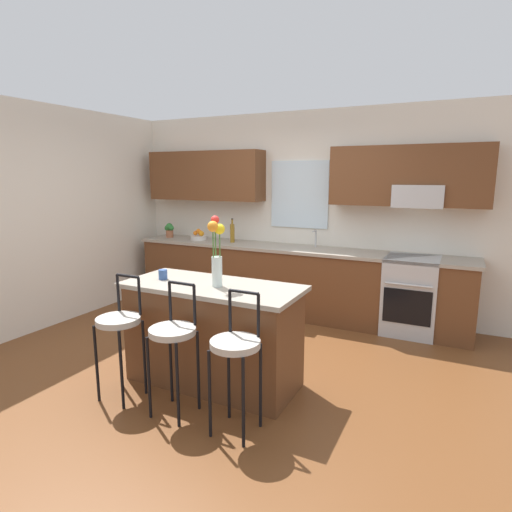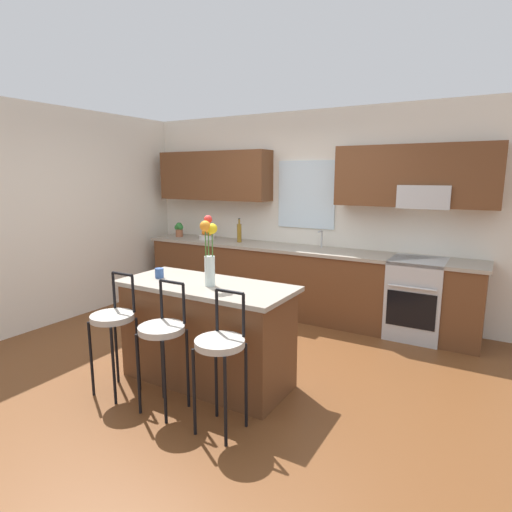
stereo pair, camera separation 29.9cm
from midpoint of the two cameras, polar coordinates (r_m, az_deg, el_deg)
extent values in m
plane|color=brown|center=(4.42, -2.33, -13.97)|extent=(14.00, 14.00, 0.00)
cube|color=silver|center=(6.01, -21.92, 5.25)|extent=(0.12, 4.60, 2.70)
cube|color=silver|center=(5.87, 8.50, 5.80)|extent=(5.60, 0.12, 2.70)
cube|color=brown|center=(6.31, -4.31, 10.77)|extent=(1.79, 0.34, 0.70)
cube|color=brown|center=(5.26, 22.24, 10.00)|extent=(1.79, 0.34, 0.70)
cube|color=silver|center=(5.79, 8.30, 8.21)|extent=(0.82, 0.03, 0.90)
cube|color=#B7BABC|center=(5.22, 23.50, 7.38)|extent=(0.56, 0.36, 0.26)
cube|color=brown|center=(5.70, 6.89, -3.61)|extent=(4.50, 0.60, 0.88)
cube|color=#9E9384|center=(5.60, 6.99, 0.95)|extent=(4.56, 0.64, 0.04)
cube|color=#B7BABC|center=(5.50, 9.76, 0.17)|extent=(0.54, 0.38, 0.11)
cylinder|color=#B7BABC|center=(5.62, 10.39, 2.23)|extent=(0.02, 0.02, 0.22)
cylinder|color=#B7BABC|center=(5.55, 10.22, 3.28)|extent=(0.02, 0.12, 0.02)
cube|color=#B7BABC|center=(5.28, 22.39, -5.31)|extent=(0.60, 0.60, 0.92)
cube|color=black|center=(5.02, 21.86, -6.82)|extent=(0.52, 0.02, 0.40)
cylinder|color=#B7BABC|center=(4.91, 22.01, -4.03)|extent=(0.50, 0.02, 0.02)
cube|color=brown|center=(3.87, -4.47, -10.66)|extent=(1.51, 0.62, 0.88)
cube|color=#9E9384|center=(3.72, -4.58, -4.06)|extent=(1.59, 0.70, 0.04)
cylinder|color=black|center=(3.86, -19.32, -13.07)|extent=(0.02, 0.02, 0.66)
cylinder|color=black|center=(3.67, -16.49, -14.17)|extent=(0.02, 0.02, 0.66)
cylinder|color=black|center=(4.02, -16.35, -11.90)|extent=(0.02, 0.02, 0.66)
cylinder|color=black|center=(3.84, -13.50, -12.85)|extent=(0.02, 0.02, 0.66)
cylinder|color=#B2ADA3|center=(3.72, -16.71, -7.96)|extent=(0.36, 0.36, 0.05)
cylinder|color=black|center=(3.84, -16.59, -4.49)|extent=(0.02, 0.02, 0.32)
cylinder|color=black|center=(3.67, -14.07, -5.04)|extent=(0.02, 0.02, 0.32)
cylinder|color=black|center=(3.72, -15.48, -2.38)|extent=(0.23, 0.02, 0.02)
cylinder|color=black|center=(3.49, -13.21, -15.38)|extent=(0.02, 0.02, 0.66)
cylinder|color=black|center=(3.33, -9.67, -16.61)|extent=(0.02, 0.02, 0.66)
cylinder|color=black|center=(3.67, -10.23, -13.90)|extent=(0.02, 0.02, 0.66)
cylinder|color=black|center=(3.51, -6.76, -14.96)|extent=(0.02, 0.02, 0.66)
cylinder|color=#B2ADA3|center=(3.36, -10.17, -9.73)|extent=(0.36, 0.36, 0.05)
cylinder|color=black|center=(3.47, -10.31, -5.84)|extent=(0.02, 0.02, 0.32)
cylinder|color=black|center=(3.33, -7.21, -6.47)|extent=(0.02, 0.02, 0.32)
cylinder|color=black|center=(3.35, -8.87, -3.53)|extent=(0.23, 0.02, 0.02)
cylinder|color=black|center=(3.17, -5.58, -17.95)|extent=(0.02, 0.02, 0.66)
cylinder|color=black|center=(3.04, -1.20, -19.26)|extent=(0.02, 0.02, 0.66)
cylinder|color=black|center=(3.37, -2.79, -16.09)|extent=(0.02, 0.02, 0.66)
cylinder|color=black|center=(3.24, 1.40, -17.19)|extent=(0.02, 0.02, 0.66)
cylinder|color=#B2ADA3|center=(3.05, -2.09, -11.72)|extent=(0.36, 0.36, 0.05)
cylinder|color=black|center=(3.15, -2.60, -7.38)|extent=(0.02, 0.02, 0.32)
cylinder|color=black|center=(3.04, 1.15, -8.08)|extent=(0.02, 0.02, 0.32)
cylinder|color=black|center=(3.05, -0.77, -4.87)|extent=(0.23, 0.02, 0.02)
cylinder|color=silver|center=(3.61, -3.92, -2.06)|extent=(0.09, 0.09, 0.26)
cylinder|color=#3D722D|center=(3.57, -3.53, 0.36)|extent=(0.01, 0.01, 0.42)
sphere|color=yellow|center=(3.53, -3.57, 3.70)|extent=(0.09, 0.09, 0.09)
cylinder|color=#3D722D|center=(3.61, -4.08, 1.06)|extent=(0.01, 0.01, 0.49)
sphere|color=red|center=(3.57, -4.13, 4.96)|extent=(0.07, 0.07, 0.07)
cylinder|color=#3D722D|center=(3.55, -4.43, 0.51)|extent=(0.01, 0.01, 0.44)
sphere|color=orange|center=(3.52, -4.48, 4.06)|extent=(0.09, 0.09, 0.09)
cylinder|color=#33518C|center=(3.97, -10.87, -2.30)|extent=(0.08, 0.08, 0.09)
cylinder|color=silver|center=(6.31, -5.33, 2.56)|extent=(0.24, 0.24, 0.06)
sphere|color=orange|center=(6.27, -4.94, 3.11)|extent=(0.08, 0.08, 0.08)
sphere|color=orange|center=(6.34, -5.06, 3.20)|extent=(0.08, 0.08, 0.08)
sphere|color=orange|center=(6.33, -5.74, 3.17)|extent=(0.07, 0.07, 0.07)
sphere|color=orange|center=(6.30, -5.35, 3.41)|extent=(0.07, 0.07, 0.07)
cylinder|color=olive|center=(5.98, -0.85, 3.11)|extent=(0.06, 0.06, 0.26)
cylinder|color=olive|center=(5.96, -0.85, 4.68)|extent=(0.03, 0.03, 0.07)
cylinder|color=black|center=(5.96, -0.85, 5.06)|extent=(0.03, 0.03, 0.02)
cylinder|color=#9E5B3D|center=(6.63, -9.08, 3.08)|extent=(0.11, 0.11, 0.11)
sphere|color=#2D7A33|center=(6.61, -9.11, 4.07)|extent=(0.10, 0.10, 0.10)
sphere|color=#2D7A33|center=(6.65, -9.31, 3.84)|extent=(0.10, 0.10, 0.10)
sphere|color=#2D7A33|center=(6.58, -8.89, 3.87)|extent=(0.08, 0.08, 0.08)
camera|label=1|loc=(0.15, -88.11, 0.36)|focal=29.54mm
camera|label=2|loc=(0.15, 91.89, -0.36)|focal=29.54mm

